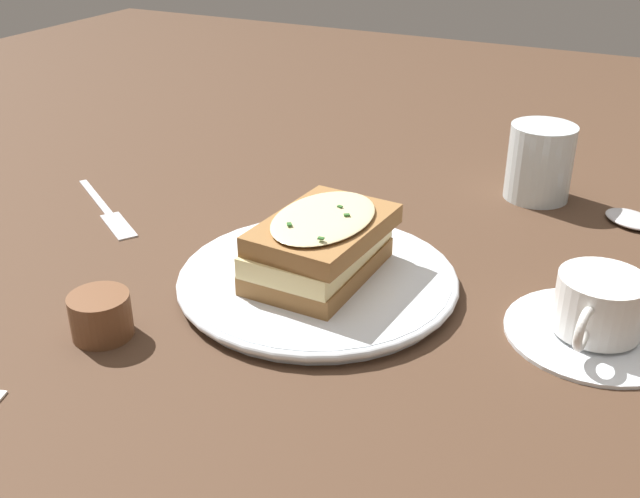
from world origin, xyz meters
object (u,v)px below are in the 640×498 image
at_px(dinner_plate, 320,280).
at_px(water_glass, 540,162).
at_px(sandwich, 321,245).
at_px(spoon, 638,223).
at_px(fork, 109,214).
at_px(teacup_with_saucer, 597,314).
at_px(condiment_pot, 101,316).

distance_m(dinner_plate, water_glass, 0.35).
bearing_deg(dinner_plate, water_glass, 66.54).
relative_size(sandwich, spoon, 0.91).
height_order(dinner_plate, fork, dinner_plate).
height_order(fork, spoon, spoon).
bearing_deg(water_glass, sandwich, -113.28).
distance_m(teacup_with_saucer, water_glass, 0.31).
bearing_deg(condiment_pot, teacup_with_saucer, 26.36).
bearing_deg(sandwich, water_glass, 66.72).
bearing_deg(sandwich, dinner_plate, -164.11).
bearing_deg(fork, condiment_pot, 72.78).
relative_size(dinner_plate, teacup_with_saucer, 1.76).
relative_size(dinner_plate, sandwich, 1.83).
distance_m(fork, condiment_pot, 0.26).
bearing_deg(spoon, fork, 149.08).
xyz_separation_m(spoon, condiment_pot, (-0.39, -0.44, 0.02)).
bearing_deg(sandwich, fork, 172.30).
xyz_separation_m(teacup_with_saucer, fork, (-0.55, 0.01, -0.02)).
bearing_deg(spoon, condiment_pot, 173.79).
height_order(dinner_plate, spoon, dinner_plate).
bearing_deg(water_glass, teacup_with_saucer, -68.53).
bearing_deg(dinner_plate, teacup_with_saucer, 7.31).
xyz_separation_m(teacup_with_saucer, spoon, (0.01, 0.25, -0.02)).
xyz_separation_m(dinner_plate, condiment_pot, (-0.13, -0.16, 0.01)).
distance_m(dinner_plate, fork, 0.30).
distance_m(water_glass, spoon, 0.13).
bearing_deg(water_glass, fork, -147.47).
distance_m(spoon, condiment_pot, 0.59).
bearing_deg(condiment_pot, water_glass, 60.36).
height_order(water_glass, spoon, water_glass).
bearing_deg(water_glass, dinner_plate, -113.46).
xyz_separation_m(water_glass, fork, (-0.44, -0.28, -0.04)).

